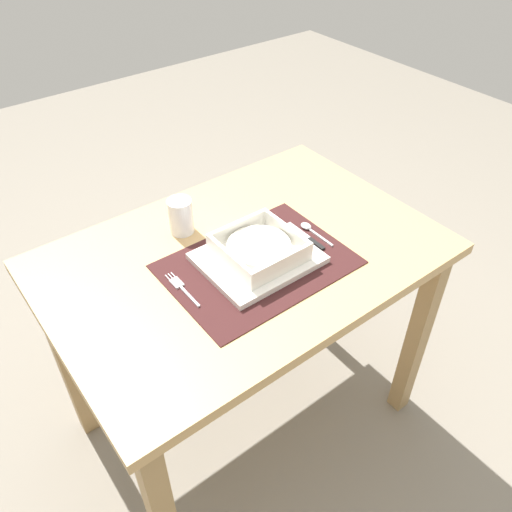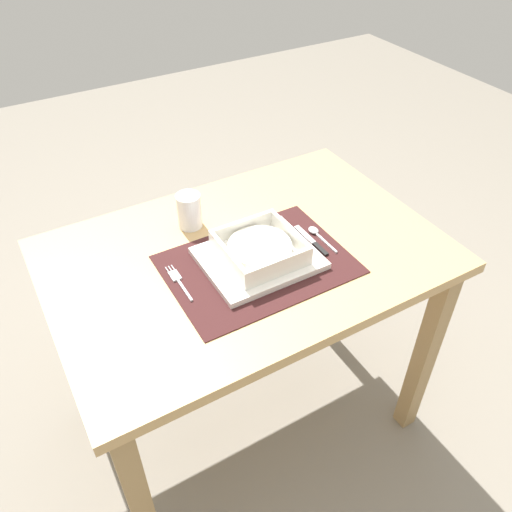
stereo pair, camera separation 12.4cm
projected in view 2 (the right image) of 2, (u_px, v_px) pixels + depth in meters
ground_plane at (249, 412)px, 1.76m from camera, size 6.00×6.00×0.00m
dining_table at (246, 283)px, 1.37m from camera, size 0.98×0.67×0.72m
placemat at (256, 265)px, 1.26m from camera, size 0.44×0.32×0.00m
serving_plate at (258, 258)px, 1.26m from camera, size 0.27×0.23×0.02m
porridge_bowl at (260, 249)px, 1.25m from camera, size 0.18×0.18×0.05m
fork at (178, 280)px, 1.21m from camera, size 0.02×0.14×0.00m
spoon at (316, 233)px, 1.35m from camera, size 0.02×0.12×0.01m
butter_knife at (313, 242)px, 1.32m from camera, size 0.01×0.14×0.01m
bread_knife at (307, 247)px, 1.30m from camera, size 0.01×0.14×0.01m
drinking_glass at (189, 212)px, 1.36m from camera, size 0.06×0.06×0.10m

